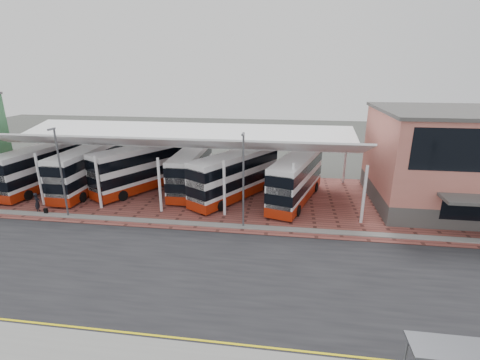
{
  "coord_description": "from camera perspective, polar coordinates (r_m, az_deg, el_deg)",
  "views": [
    {
      "loc": [
        5.44,
        -20.15,
        12.9
      ],
      "look_at": [
        1.32,
        9.18,
        3.23
      ],
      "focal_mm": 26.0,
      "sensor_mm": 36.0,
      "label": 1
    }
  ],
  "objects": [
    {
      "name": "yellow_line_near",
      "position": [
        19.19,
        -11.75,
        -24.52
      ],
      "size": [
        120.0,
        0.12,
        0.01
      ],
      "primitive_type": "cube",
      "color": "yellow",
      "rests_on": "road"
    },
    {
      "name": "bus_0",
      "position": [
        43.87,
        -29.71,
        1.77
      ],
      "size": [
        3.98,
        11.49,
        4.64
      ],
      "rotation": [
        0.0,
        0.0,
        -0.13
      ],
      "color": "white",
      "rests_on": "forecourt"
    },
    {
      "name": "suitcase",
      "position": [
        36.55,
        -29.25,
        -4.47
      ],
      "size": [
        0.31,
        0.22,
        0.53
      ],
      "primitive_type": "cube",
      "color": "black",
      "rests_on": "forecourt"
    },
    {
      "name": "canopy",
      "position": [
        36.65,
        -10.42,
        6.61
      ],
      "size": [
        37.0,
        11.63,
        7.07
      ],
      "color": "white",
      "rests_on": "ground"
    },
    {
      "name": "yellow_line_far",
      "position": [
        19.4,
        -11.44,
        -23.94
      ],
      "size": [
        120.0,
        0.12,
        0.01
      ],
      "primitive_type": "cube",
      "color": "yellow",
      "rests_on": "road"
    },
    {
      "name": "forecourt",
      "position": [
        35.73,
        1.94,
        -3.05
      ],
      "size": [
        72.0,
        16.0,
        0.06
      ],
      "primitive_type": "cube",
      "color": "brown",
      "rests_on": "ground"
    },
    {
      "name": "pedestrian",
      "position": [
        37.21,
        -30.31,
        -3.18
      ],
      "size": [
        0.66,
        0.79,
        1.85
      ],
      "primitive_type": "imported",
      "rotation": [
        0.0,
        0.0,
        1.93
      ],
      "color": "black",
      "rests_on": "forecourt"
    },
    {
      "name": "bus_5",
      "position": [
        34.76,
        9.22,
        0.15
      ],
      "size": [
        5.63,
        11.39,
        4.58
      ],
      "rotation": [
        0.0,
        0.0,
        -0.29
      ],
      "color": "white",
      "rests_on": "forecourt"
    },
    {
      "name": "bus_4",
      "position": [
        35.23,
        -0.78,
        0.69
      ],
      "size": [
        8.08,
        11.01,
        4.66
      ],
      "rotation": [
        0.0,
        0.0,
        -0.55
      ],
      "color": "white",
      "rests_on": "forecourt"
    },
    {
      "name": "lamp_east",
      "position": [
        27.98,
        0.55,
        0.31
      ],
      "size": [
        0.16,
        0.9,
        8.07
      ],
      "color": "#56585E",
      "rests_on": "ground"
    },
    {
      "name": "north_kerb",
      "position": [
        29.81,
        -3.34,
        -7.45
      ],
      "size": [
        120.0,
        0.8,
        0.14
      ],
      "primitive_type": "cube",
      "color": "slate",
      "rests_on": "ground"
    },
    {
      "name": "terminal",
      "position": [
        39.21,
        34.41,
        2.75
      ],
      "size": [
        18.4,
        14.4,
        9.25
      ],
      "color": "#4C4A48",
      "rests_on": "ground"
    },
    {
      "name": "lamp_west",
      "position": [
        33.9,
        -27.36,
        1.42
      ],
      "size": [
        0.16,
        0.9,
        8.07
      ],
      "color": "#56585E",
      "rests_on": "ground"
    },
    {
      "name": "road",
      "position": [
        23.72,
        -6.83,
        -14.99
      ],
      "size": [
        120.0,
        14.0,
        0.02
      ],
      "primitive_type": "cube",
      "color": "black",
      "rests_on": "ground"
    },
    {
      "name": "bus_2",
      "position": [
        39.23,
        -15.55,
        1.94
      ],
      "size": [
        8.21,
        11.37,
        4.79
      ],
      "rotation": [
        0.0,
        0.0,
        -0.53
      ],
      "color": "white",
      "rests_on": "forecourt"
    },
    {
      "name": "ground",
      "position": [
        24.54,
        -6.22,
        -13.76
      ],
      "size": [
        140.0,
        140.0,
        0.0
      ],
      "primitive_type": "plane",
      "color": "#3E403C"
    },
    {
      "name": "bus_1",
      "position": [
        40.92,
        -23.62,
        1.63
      ],
      "size": [
        2.96,
        11.33,
        4.66
      ],
      "rotation": [
        0.0,
        0.0,
        -0.01
      ],
      "color": "white",
      "rests_on": "forecourt"
    },
    {
      "name": "bus_3",
      "position": [
        38.0,
        -8.04,
        1.57
      ],
      "size": [
        2.73,
        10.56,
        4.34
      ],
      "rotation": [
        0.0,
        0.0,
        0.01
      ],
      "color": "white",
      "rests_on": "forecourt"
    }
  ]
}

